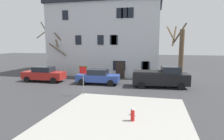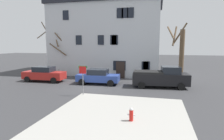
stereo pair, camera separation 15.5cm
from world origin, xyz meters
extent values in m
plane|color=#38383A|center=(0.00, 0.00, 0.00)|extent=(120.00, 120.00, 0.00)
cube|color=#A8A59E|center=(4.10, -6.83, 0.06)|extent=(8.10, 8.62, 0.12)
cube|color=silver|center=(-1.15, 10.22, 4.80)|extent=(15.03, 8.54, 9.60)
cube|color=#2D231E|center=(1.71, 5.90, 1.05)|extent=(1.10, 0.12, 2.10)
cube|color=black|center=(1.18, 5.91, 1.60)|extent=(0.80, 0.08, 1.20)
cube|color=black|center=(1.96, 5.91, 1.60)|extent=(0.80, 0.08, 1.20)
cube|color=black|center=(4.75, 5.91, 1.60)|extent=(0.80, 0.08, 1.20)
cube|color=black|center=(4.93, 5.91, 1.60)|extent=(0.80, 0.08, 1.20)
cube|color=black|center=(-3.85, 5.91, 4.80)|extent=(0.80, 0.08, 1.20)
cube|color=black|center=(-0.84, 5.91, 4.80)|extent=(0.80, 0.08, 1.20)
cube|color=black|center=(0.81, 5.91, 4.80)|extent=(0.80, 0.08, 1.20)
cube|color=black|center=(0.97, 5.91, 4.80)|extent=(0.80, 0.08, 1.20)
cube|color=black|center=(-5.59, 5.91, 8.00)|extent=(0.80, 0.08, 1.20)
cube|color=black|center=(1.61, 5.91, 8.00)|extent=(0.80, 0.08, 1.20)
cube|color=black|center=(2.21, 5.91, 8.00)|extent=(0.80, 0.08, 1.20)
cube|color=black|center=(2.89, 5.91, 8.00)|extent=(0.80, 0.08, 1.20)
cylinder|color=brown|center=(-8.75, 7.09, 3.94)|extent=(0.35, 0.35, 7.89)
cylinder|color=brown|center=(-8.82, 8.14, 5.83)|extent=(2.19, 0.28, 2.04)
cylinder|color=brown|center=(-7.97, 7.49, 5.65)|extent=(0.93, 1.68, 1.16)
cylinder|color=brown|center=(-8.88, 6.37, 6.22)|extent=(1.56, 0.41, 2.22)
cylinder|color=brown|center=(-9.89, 7.35, 5.79)|extent=(0.65, 2.38, 1.52)
cylinder|color=brown|center=(-6.78, 6.69, 2.52)|extent=(0.46, 0.46, 5.05)
cylinder|color=brown|center=(-6.40, 5.98, 4.80)|extent=(1.59, 0.97, 2.06)
cylinder|color=brown|center=(-7.26, 6.12, 5.13)|extent=(1.35, 1.17, 2.52)
cylinder|color=brown|center=(-6.70, 5.56, 3.56)|extent=(2.35, 0.33, 1.68)
cylinder|color=brown|center=(8.92, 6.17, 2.98)|extent=(0.55, 0.55, 5.96)
cylinder|color=brown|center=(7.60, 5.88, 5.58)|extent=(0.80, 2.79, 1.69)
cylinder|color=brown|center=(8.69, 6.94, 5.48)|extent=(1.75, 0.70, 2.65)
cylinder|color=brown|center=(8.08, 6.39, 5.24)|extent=(0.66, 1.88, 2.35)
cube|color=#AD231E|center=(-6.42, 1.78, 0.74)|extent=(4.82, 1.86, 0.83)
cube|color=#1E232B|center=(-6.42, 1.78, 1.44)|extent=(2.24, 1.57, 0.58)
cylinder|color=black|center=(-4.83, 2.69, 0.34)|extent=(0.69, 0.24, 0.68)
cylinder|color=black|center=(-4.77, 0.98, 0.34)|extent=(0.69, 0.24, 0.68)
cylinder|color=black|center=(-8.07, 2.58, 0.34)|extent=(0.69, 0.24, 0.68)
cylinder|color=black|center=(-8.01, 0.87, 0.34)|extent=(0.69, 0.24, 0.68)
cube|color=#2D4799|center=(0.06, 1.87, 0.68)|extent=(4.61, 1.96, 0.73)
cube|color=#1E232B|center=(0.06, 1.87, 1.34)|extent=(2.16, 1.63, 0.58)
cylinder|color=black|center=(1.56, 2.81, 0.34)|extent=(0.69, 0.25, 0.68)
cylinder|color=black|center=(1.65, 1.08, 0.34)|extent=(0.69, 0.25, 0.68)
cylinder|color=black|center=(-1.52, 2.66, 0.34)|extent=(0.69, 0.25, 0.68)
cylinder|color=black|center=(-1.43, 0.93, 0.34)|extent=(0.69, 0.25, 0.68)
cube|color=black|center=(6.55, 1.94, 0.87)|extent=(5.60, 2.50, 1.09)
cube|color=#1E232B|center=(7.52, 2.03, 1.76)|extent=(1.90, 1.91, 0.70)
cube|color=black|center=(5.36, 1.83, 1.51)|extent=(2.99, 2.17, 0.20)
cylinder|color=black|center=(8.29, 3.11, 0.34)|extent=(0.70, 0.28, 0.68)
cylinder|color=black|center=(8.48, 1.13, 0.34)|extent=(0.70, 0.28, 0.68)
cylinder|color=black|center=(4.61, 2.76, 0.34)|extent=(0.70, 0.28, 0.68)
cylinder|color=black|center=(4.80, 0.77, 0.34)|extent=(0.70, 0.28, 0.68)
cylinder|color=red|center=(4.98, -7.39, 0.43)|extent=(0.22, 0.22, 0.62)
sphere|color=silver|center=(4.98, -7.39, 0.76)|extent=(0.21, 0.21, 0.21)
cylinder|color=silver|center=(4.82, -7.39, 0.46)|extent=(0.10, 0.09, 0.09)
cylinder|color=silver|center=(5.14, -7.39, 0.46)|extent=(0.10, 0.09, 0.09)
cylinder|color=slate|center=(0.29, -2.87, 1.24)|extent=(0.07, 0.07, 2.48)
cube|color=red|center=(0.29, -2.89, 2.18)|extent=(0.60, 0.03, 0.60)
cube|color=#1E8C38|center=(0.29, -2.85, 2.43)|extent=(0.76, 0.02, 0.18)
torus|color=black|center=(-5.68, 5.12, 0.36)|extent=(0.71, 0.11, 0.71)
torus|color=black|center=(-6.72, 5.03, 0.36)|extent=(0.71, 0.11, 0.71)
cylinder|color=black|center=(-6.20, 5.07, 0.58)|extent=(1.00, 0.13, 0.19)
cylinder|color=black|center=(-6.40, 5.05, 0.81)|extent=(0.09, 0.04, 0.45)
camera|label=1|loc=(6.20, -17.39, 4.33)|focal=30.53mm
camera|label=2|loc=(6.35, -17.35, 4.33)|focal=30.53mm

